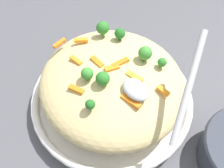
# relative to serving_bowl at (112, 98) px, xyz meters

# --- Properties ---
(ground_plane) EXTENTS (2.40, 2.40, 0.00)m
(ground_plane) POSITION_rel_serving_bowl_xyz_m (0.00, 0.00, -0.02)
(ground_plane) COLOR #4C4C51
(serving_bowl) EXTENTS (0.36, 0.36, 0.04)m
(serving_bowl) POSITION_rel_serving_bowl_xyz_m (0.00, 0.00, 0.00)
(serving_bowl) COLOR white
(serving_bowl) RESTS_ON ground_plane
(pasta_mound) EXTENTS (0.31, 0.30, 0.10)m
(pasta_mound) POSITION_rel_serving_bowl_xyz_m (0.00, 0.00, 0.06)
(pasta_mound) COLOR #D1BA7A
(pasta_mound) RESTS_ON serving_bowl
(carrot_piece_0) EXTENTS (0.03, 0.01, 0.01)m
(carrot_piece_0) POSITION_rel_serving_bowl_xyz_m (-0.06, -0.04, 0.10)
(carrot_piece_0) COLOR orange
(carrot_piece_0) RESTS_ON pasta_mound
(carrot_piece_1) EXTENTS (0.04, 0.02, 0.01)m
(carrot_piece_1) POSITION_rel_serving_bowl_xyz_m (0.08, -0.02, 0.10)
(carrot_piece_1) COLOR orange
(carrot_piece_1) RESTS_ON pasta_mound
(carrot_piece_2) EXTENTS (0.02, 0.03, 0.01)m
(carrot_piece_2) POSITION_rel_serving_bowl_xyz_m (0.00, -0.00, 0.11)
(carrot_piece_2) COLOR orange
(carrot_piece_2) RESTS_ON pasta_mound
(carrot_piece_3) EXTENTS (0.03, 0.01, 0.01)m
(carrot_piece_3) POSITION_rel_serving_bowl_xyz_m (-0.03, -0.01, 0.11)
(carrot_piece_3) COLOR orange
(carrot_piece_3) RESTS_ON pasta_mound
(carrot_piece_4) EXTENTS (0.03, 0.01, 0.01)m
(carrot_piece_4) POSITION_rel_serving_bowl_xyz_m (0.10, 0.04, 0.10)
(carrot_piece_4) COLOR orange
(carrot_piece_4) RESTS_ON pasta_mound
(carrot_piece_5) EXTENTS (0.02, 0.03, 0.01)m
(carrot_piece_5) POSITION_rel_serving_bowl_xyz_m (-0.10, 0.00, 0.10)
(carrot_piece_5) COLOR orange
(carrot_piece_5) RESTS_ON pasta_mound
(carrot_piece_6) EXTENTS (0.03, 0.02, 0.01)m
(carrot_piece_6) POSITION_rel_serving_bowl_xyz_m (-0.01, -0.08, 0.10)
(carrot_piece_6) COLOR orange
(carrot_piece_6) RESTS_ON pasta_mound
(carrot_piece_7) EXTENTS (0.01, 0.04, 0.01)m
(carrot_piece_7) POSITION_rel_serving_bowl_xyz_m (-0.00, 0.02, 0.11)
(carrot_piece_7) COLOR orange
(carrot_piece_7) RESTS_ON pasta_mound
(carrot_piece_8) EXTENTS (0.04, 0.02, 0.01)m
(carrot_piece_8) POSITION_rel_serving_bowl_xyz_m (0.04, 0.02, 0.10)
(carrot_piece_8) COLOR orange
(carrot_piece_8) RESTS_ON pasta_mound
(carrot_piece_9) EXTENTS (0.01, 0.03, 0.01)m
(carrot_piece_9) POSITION_rel_serving_bowl_xyz_m (-0.13, -0.04, 0.10)
(carrot_piece_9) COLOR orange
(carrot_piece_9) RESTS_ON pasta_mound
(broccoli_floret_0) EXTENTS (0.03, 0.03, 0.03)m
(broccoli_floret_0) POSITION_rel_serving_bowl_xyz_m (-0.09, 0.05, 0.11)
(broccoli_floret_0) COLOR #296820
(broccoli_floret_0) RESTS_ON pasta_mound
(broccoli_floret_1) EXTENTS (0.02, 0.02, 0.03)m
(broccoli_floret_1) POSITION_rel_serving_bowl_xyz_m (-0.06, 0.07, 0.11)
(broccoli_floret_1) COLOR #205B1C
(broccoli_floret_1) RESTS_ON pasta_mound
(broccoli_floret_2) EXTENTS (0.02, 0.02, 0.02)m
(broccoli_floret_2) POSITION_rel_serving_bowl_xyz_m (0.05, 0.08, 0.11)
(broccoli_floret_2) COLOR #296820
(broccoli_floret_2) RESTS_ON pasta_mound
(broccoli_floret_3) EXTENTS (0.02, 0.02, 0.03)m
(broccoli_floret_3) POSITION_rel_serving_bowl_xyz_m (-0.01, -0.05, 0.12)
(broccoli_floret_3) COLOR #377928
(broccoli_floret_3) RESTS_ON pasta_mound
(broccoli_floret_4) EXTENTS (0.03, 0.03, 0.04)m
(broccoli_floret_4) POSITION_rel_serving_bowl_xyz_m (0.02, 0.07, 0.12)
(broccoli_floret_4) COLOR #377928
(broccoli_floret_4) RESTS_ON pasta_mound
(broccoli_floret_5) EXTENTS (0.02, 0.02, 0.02)m
(broccoli_floret_5) POSITION_rel_serving_bowl_xyz_m (0.04, -0.08, 0.11)
(broccoli_floret_5) COLOR #205B1C
(broccoli_floret_5) RESTS_ON pasta_mound
(broccoli_floret_6) EXTENTS (0.03, 0.03, 0.03)m
(broccoli_floret_6) POSITION_rel_serving_bowl_xyz_m (0.02, -0.03, 0.12)
(broccoli_floret_6) COLOR #296820
(broccoli_floret_6) RESTS_ON pasta_mound
(serving_spoon) EXTENTS (0.15, 0.16, 0.11)m
(serving_spoon) POSITION_rel_serving_bowl_xyz_m (0.10, 0.02, 0.13)
(serving_spoon) COLOR #B7B7BC
(serving_spoon) RESTS_ON pasta_mound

